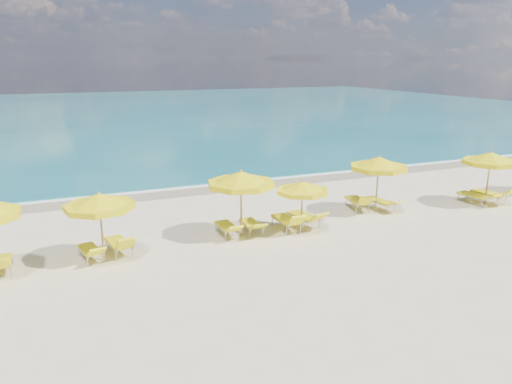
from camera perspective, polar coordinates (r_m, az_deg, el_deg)
name	(u,v)px	position (r m, az deg, el deg)	size (l,w,h in m)	color
ground_plane	(271,231)	(19.60, 1.70, -4.44)	(120.00, 120.00, 0.00)	beige
ocean	(112,113)	(65.60, -16.09, 8.71)	(120.00, 80.00, 0.30)	#126066
wet_sand_band	(213,187)	(26.23, -4.99, 0.54)	(120.00, 2.60, 0.01)	tan
foam_line	(208,184)	(26.97, -5.51, 0.93)	(120.00, 1.20, 0.03)	white
whitecap_near	(79,162)	(34.48, -19.56, 3.22)	(14.00, 0.36, 0.05)	white
whitecap_far	(241,135)	(44.21, -1.72, 6.50)	(18.00, 0.30, 0.05)	white
umbrella_2	(99,202)	(16.98, -17.47, -1.10)	(2.76, 2.76, 2.36)	tan
umbrella_3	(241,180)	(18.42, -1.74, 1.43)	(2.93, 2.93, 2.58)	tan
umbrella_4	(302,188)	(19.05, 5.31, 0.48)	(2.24, 2.24, 2.07)	tan
umbrella_5	(379,164)	(22.07, 13.83, 3.15)	(2.82, 2.82, 2.53)	tan
umbrella_6	(490,159)	(25.02, 25.22, 3.46)	(2.87, 2.87, 2.50)	tan
lounger_1_right	(3,266)	(17.75, -26.97, -7.56)	(0.58, 1.62, 0.79)	#A5A8AD
lounger_2_left	(91,254)	(17.68, -18.37, -6.73)	(0.87, 1.75, 0.74)	#A5A8AD
lounger_2_right	(119,247)	(17.92, -15.38, -6.12)	(0.89, 1.86, 0.89)	#A5A8AD
lounger_3_left	(227,230)	(19.03, -3.31, -4.38)	(0.60, 1.78, 0.73)	#A5A8AD
lounger_3_right	(251,227)	(19.33, -0.53, -4.06)	(0.64, 1.78, 0.69)	#A5A8AD
lounger_4_left	(287,224)	(19.64, 3.51, -3.67)	(0.69, 1.93, 0.93)	#A5A8AD
lounger_4_right	(305,220)	(20.15, 5.57, -3.23)	(0.95, 2.02, 0.86)	#A5A8AD
lounger_5_left	(357,204)	(22.69, 11.51, -1.39)	(1.00, 1.95, 0.92)	#A5A8AD
lounger_5_right	(382,205)	(22.99, 14.19, -1.41)	(0.89, 1.86, 0.64)	#A5A8AD
lounger_6_left	(474,199)	(25.29, 23.68, -0.71)	(0.87, 2.01, 0.70)	#A5A8AD
lounger_6_right	(490,197)	(25.82, 25.13, -0.51)	(0.99, 2.08, 0.91)	#A5A8AD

